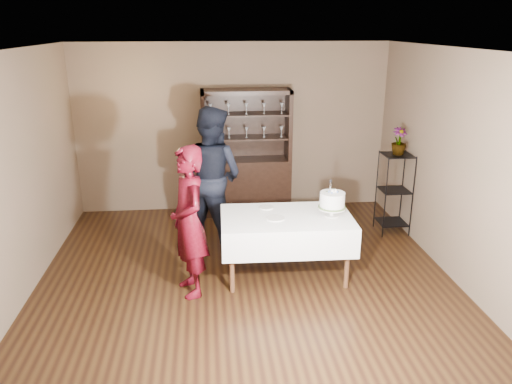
# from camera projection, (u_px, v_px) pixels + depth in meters

# --- Properties ---
(floor) EXTENTS (5.00, 5.00, 0.00)m
(floor) POSITION_uv_depth(u_px,v_px,m) (246.00, 277.00, 6.14)
(floor) COLOR black
(floor) RESTS_ON ground
(ceiling) EXTENTS (5.00, 5.00, 0.00)m
(ceiling) POSITION_uv_depth(u_px,v_px,m) (244.00, 49.00, 5.27)
(ceiling) COLOR silver
(ceiling) RESTS_ON back_wall
(back_wall) EXTENTS (5.00, 0.02, 2.70)m
(back_wall) POSITION_uv_depth(u_px,v_px,m) (233.00, 128.00, 8.06)
(back_wall) COLOR brown
(back_wall) RESTS_ON floor
(wall_left) EXTENTS (0.02, 5.00, 2.70)m
(wall_left) POSITION_uv_depth(u_px,v_px,m) (18.00, 178.00, 5.46)
(wall_left) COLOR brown
(wall_left) RESTS_ON floor
(wall_right) EXTENTS (0.02, 5.00, 2.70)m
(wall_right) POSITION_uv_depth(u_px,v_px,m) (454.00, 166.00, 5.94)
(wall_right) COLOR brown
(wall_right) RESTS_ON floor
(china_hutch) EXTENTS (1.40, 0.48, 2.00)m
(china_hutch) POSITION_uv_depth(u_px,v_px,m) (246.00, 173.00, 8.07)
(china_hutch) COLOR black
(china_hutch) RESTS_ON floor
(plant_etagere) EXTENTS (0.42, 0.42, 1.20)m
(plant_etagere) POSITION_uv_depth(u_px,v_px,m) (394.00, 190.00, 7.28)
(plant_etagere) COLOR black
(plant_etagere) RESTS_ON floor
(cake_table) EXTENTS (1.58, 1.00, 0.78)m
(cake_table) POSITION_uv_depth(u_px,v_px,m) (286.00, 230.00, 6.00)
(cake_table) COLOR white
(cake_table) RESTS_ON floor
(woman) EXTENTS (0.59, 0.73, 1.73)m
(woman) POSITION_uv_depth(u_px,v_px,m) (189.00, 222.00, 5.53)
(woman) COLOR #3D050E
(woman) RESTS_ON floor
(man) EXTENTS (1.19, 1.14, 1.93)m
(man) POSITION_uv_depth(u_px,v_px,m) (212.00, 176.00, 6.84)
(man) COLOR black
(man) RESTS_ON floor
(cake) EXTENTS (0.33, 0.33, 0.46)m
(cake) POSITION_uv_depth(u_px,v_px,m) (332.00, 201.00, 5.89)
(cake) COLOR silver
(cake) RESTS_ON cake_table
(plate_near) EXTENTS (0.27, 0.27, 0.01)m
(plate_near) POSITION_uv_depth(u_px,v_px,m) (275.00, 218.00, 5.85)
(plate_near) COLOR silver
(plate_near) RESTS_ON cake_table
(plate_far) EXTENTS (0.20, 0.20, 0.01)m
(plate_far) POSITION_uv_depth(u_px,v_px,m) (266.00, 207.00, 6.20)
(plate_far) COLOR silver
(plate_far) RESTS_ON cake_table
(potted_plant) EXTENTS (0.26, 0.26, 0.39)m
(potted_plant) POSITION_uv_depth(u_px,v_px,m) (399.00, 141.00, 7.04)
(potted_plant) COLOR #496530
(potted_plant) RESTS_ON plant_etagere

